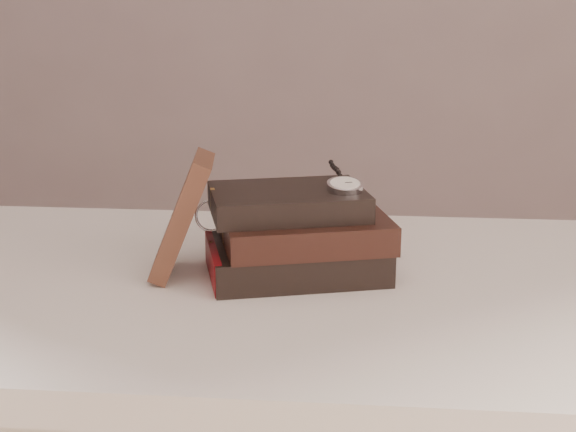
{
  "coord_description": "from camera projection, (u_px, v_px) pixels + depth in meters",
  "views": [
    {
      "loc": [
        0.13,
        -0.58,
        1.1
      ],
      "look_at": [
        0.04,
        0.37,
        0.82
      ],
      "focal_mm": 50.46,
      "sensor_mm": 36.0,
      "label": 1
    }
  ],
  "objects": [
    {
      "name": "eyeglasses",
      "position": [
        229.0,
        214.0,
        1.06
      ],
      "size": [
        0.11,
        0.12,
        0.04
      ],
      "color": "silver",
      "rests_on": "book_stack"
    },
    {
      "name": "table",
      "position": [
        251.0,
        347.0,
        1.03
      ],
      "size": [
        1.0,
        0.6,
        0.75
      ],
      "color": "silver",
      "rests_on": "ground"
    },
    {
      "name": "journal",
      "position": [
        182.0,
        216.0,
        0.99
      ],
      "size": [
        0.09,
        0.11,
        0.15
      ],
      "primitive_type": "cube",
      "rotation": [
        0.0,
        0.39,
        0.14
      ],
      "color": "#3B1F16",
      "rests_on": "table"
    },
    {
      "name": "pocket_watch",
      "position": [
        344.0,
        184.0,
        0.99
      ],
      "size": [
        0.06,
        0.15,
        0.02
      ],
      "color": "silver",
      "rests_on": "book_stack"
    },
    {
      "name": "book_stack",
      "position": [
        297.0,
        235.0,
        1.0
      ],
      "size": [
        0.25,
        0.2,
        0.11
      ],
      "color": "black",
      "rests_on": "table"
    }
  ]
}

